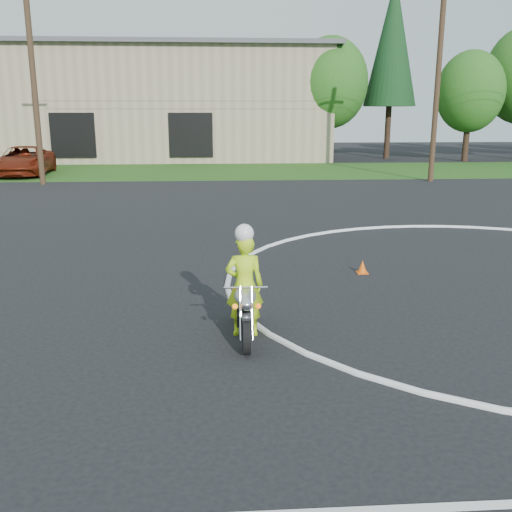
{
  "coord_description": "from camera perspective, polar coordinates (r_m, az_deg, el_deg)",
  "views": [
    {
      "loc": [
        -6.14,
        -8.41,
        3.56
      ],
      "look_at": [
        -5.51,
        1.27,
        1.1
      ],
      "focal_mm": 40.0,
      "sensor_mm": 36.0,
      "label": 1
    }
  ],
  "objects": [
    {
      "name": "grass_strip",
      "position": [
        36.12,
        6.13,
        8.51
      ],
      "size": [
        120.0,
        10.0,
        0.02
      ],
      "primitive_type": "cube",
      "color": "#1E4714",
      "rests_on": "ground"
    },
    {
      "name": "treeline",
      "position": [
        47.94,
        23.19,
        16.8
      ],
      "size": [
        38.2,
        8.1,
        14.52
      ],
      "color": "#382619",
      "rests_on": "ground"
    },
    {
      "name": "warehouse",
      "position": [
        49.84,
        -18.09,
        14.25
      ],
      "size": [
        41.0,
        17.0,
        8.3
      ],
      "color": "tan",
      "rests_on": "ground"
    },
    {
      "name": "utility_poles",
      "position": [
        31.49,
        17.73,
        16.57
      ],
      "size": [
        41.6,
        1.12,
        10.0
      ],
      "color": "#473321",
      "rests_on": "ground"
    },
    {
      "name": "primary_motorcycle",
      "position": [
        9.18,
        -1.09,
        -5.33
      ],
      "size": [
        0.67,
        1.91,
        1.0
      ],
      "rotation": [
        0.0,
        0.0,
        -0.01
      ],
      "color": "black",
      "rests_on": "ground"
    },
    {
      "name": "pickup_grp",
      "position": [
        35.71,
        -22.18,
        8.8
      ],
      "size": [
        3.32,
        6.16,
        1.64
      ],
      "rotation": [
        0.0,
        0.0,
        0.1
      ],
      "color": "#651B0B",
      "rests_on": "ground"
    },
    {
      "name": "rider_primary_grp",
      "position": [
        9.18,
        -1.16,
        -2.64
      ],
      "size": [
        0.62,
        0.41,
        1.86
      ],
      "rotation": [
        0.0,
        0.0,
        -0.01
      ],
      "color": "#B2DD17",
      "rests_on": "ground"
    }
  ]
}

